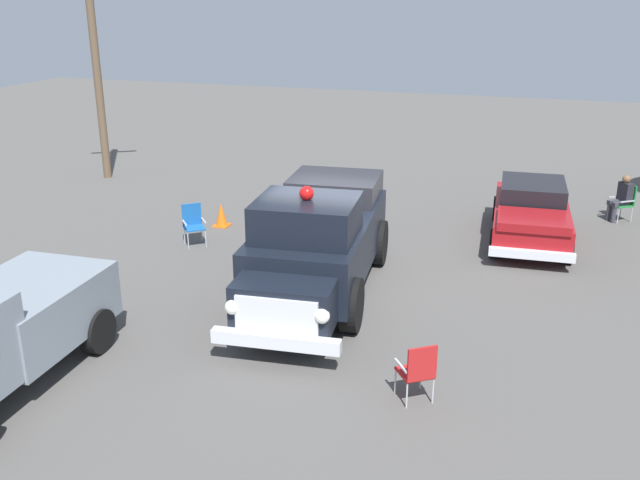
# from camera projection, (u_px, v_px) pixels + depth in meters

# --- Properties ---
(ground_plane) EXTENTS (60.00, 60.00, 0.00)m
(ground_plane) POSITION_uv_depth(u_px,v_px,m) (335.00, 286.00, 15.25)
(ground_plane) COLOR #514F4C
(vintage_fire_truck) EXTENTS (2.80, 6.12, 2.59)m
(vintage_fire_truck) POSITION_uv_depth(u_px,v_px,m) (318.00, 240.00, 14.50)
(vintage_fire_truck) COLOR black
(vintage_fire_truck) RESTS_ON ground
(classic_hot_rod) EXTENTS (2.13, 4.46, 1.46)m
(classic_hot_rod) POSITION_uv_depth(u_px,v_px,m) (531.00, 213.00, 17.77)
(classic_hot_rod) COLOR black
(classic_hot_rod) RESTS_ON ground
(lawn_chair_near_truck) EXTENTS (0.68, 0.68, 1.02)m
(lawn_chair_near_truck) POSITION_uv_depth(u_px,v_px,m) (625.00, 200.00, 19.39)
(lawn_chair_near_truck) COLOR #B7BABF
(lawn_chair_near_truck) RESTS_ON ground
(lawn_chair_by_car) EXTENTS (0.69, 0.69, 1.02)m
(lawn_chair_by_car) POSITION_uv_depth(u_px,v_px,m) (193.00, 221.00, 17.60)
(lawn_chair_by_car) COLOR #B7BABF
(lawn_chair_by_car) RESTS_ON ground
(lawn_chair_spare) EXTENTS (0.68, 0.69, 1.02)m
(lawn_chair_spare) POSITION_uv_depth(u_px,v_px,m) (418.00, 369.00, 10.79)
(lawn_chair_spare) COLOR #B7BABF
(lawn_chair_spare) RESTS_ON ground
(spectator_seated) EXTENTS (0.65, 0.61, 1.29)m
(spectator_seated) POSITION_uv_depth(u_px,v_px,m) (622.00, 196.00, 19.32)
(spectator_seated) COLOR #383842
(spectator_seated) RESTS_ON ground
(utility_pole) EXTENTS (1.50, 1.02, 6.59)m
(utility_pole) POSITION_uv_depth(u_px,v_px,m) (97.00, 74.00, 22.88)
(utility_pole) COLOR brown
(utility_pole) RESTS_ON ground
(traffic_cone) EXTENTS (0.40, 0.40, 0.64)m
(traffic_cone) POSITION_uv_depth(u_px,v_px,m) (221.00, 215.00, 19.01)
(traffic_cone) COLOR orange
(traffic_cone) RESTS_ON ground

